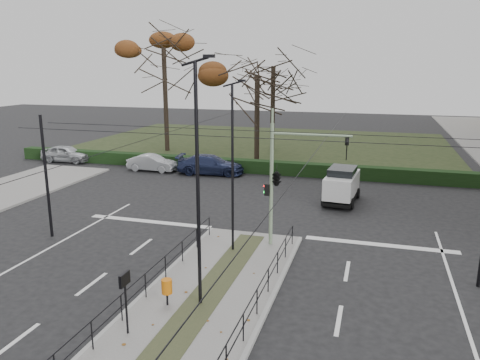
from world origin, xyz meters
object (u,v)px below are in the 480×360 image
Objects in this scene: traffic_light at (279,176)px; parked_car_third at (211,165)px; rust_tree at (164,48)px; streetlamp_median_far at (233,167)px; litter_bin at (167,287)px; white_van at (342,184)px; parked_car_first at (66,154)px; info_panel at (125,286)px; bare_tree_near at (257,81)px; bare_tree_center at (273,72)px; streetlamp_median_near at (198,185)px; parked_car_second at (152,163)px.

traffic_light is 15.91m from parked_car_third.
streetlamp_median_far is at bearing -58.66° from rust_tree.
litter_bin is 15.75m from white_van.
parked_car_first is (-20.08, 15.45, -3.22)m from streetlamp_median_far.
bare_tree_near reaches higher than info_panel.
traffic_light is 25.85m from bare_tree_center.
traffic_light reaches higher than white_van.
parked_car_first is at bearing -130.34° from rust_tree.
litter_bin is at bearing -157.67° from streetlamp_median_near.
bare_tree_center is at bearing -18.26° from parked_car_third.
info_panel is at bearing -98.66° from streetlamp_median_far.
parked_car_first is 0.41× the size of bare_tree_center.
info_panel is 29.71m from parked_car_first.
bare_tree_center is (-8.04, 16.44, 6.45)m from white_van.
litter_bin is at bearing -139.71° from parked_car_first.
bare_tree_center is at bearing 89.20° from bare_tree_near.
bare_tree_near is (9.76, -2.58, -2.93)m from rust_tree.
streetlamp_median_far is (1.13, 7.41, 2.24)m from info_panel.
white_van reaches higher than parked_car_third.
rust_tree reaches higher than parked_car_first.
streetlamp_median_far is at bearing -163.12° from parked_car_third.
streetlamp_median_far is at bearing -146.20° from traffic_light.
rust_tree reaches higher than parked_car_third.
info_panel is at bearing -173.29° from parked_car_third.
streetlamp_median_near is 31.49m from bare_tree_center.
streetlamp_median_near is (1.50, 2.41, 2.68)m from info_panel.
white_van reaches higher than info_panel.
bare_tree_near is (15.98, 4.74, 6.19)m from parked_car_first.
info_panel is 17.76m from white_van.
streetlamp_median_near is at bearing -104.06° from white_van.
bare_tree_near reaches higher than white_van.
streetlamp_median_far is 27.31m from rust_tree.
info_panel is at bearing -85.05° from bare_tree_center.
litter_bin is 26.57m from bare_tree_near.
info_panel is at bearing -102.24° from litter_bin.
rust_tree is at bearing 125.94° from traffic_light.
parked_car_third is (-6.73, 19.59, -3.66)m from streetlamp_median_near.
parked_car_second is at bearing 86.48° from parked_car_third.
streetlamp_median_far reaches higher than white_van.
rust_tree is at bearing 143.60° from white_van.
traffic_light is 1.08× the size of parked_car_third.
traffic_light reaches higher than info_panel.
white_van is at bearing -107.08° from parked_car_second.
parked_car_third is 0.40× the size of rust_tree.
parked_car_second is (8.85, -1.13, -0.09)m from parked_car_first.
parked_car_second is 0.31× the size of rust_tree.
white_van is (4.02, 9.59, -2.81)m from streetlamp_median_far.
parked_car_first is at bearing -163.49° from bare_tree_near.
info_panel reaches higher than litter_bin.
traffic_light is 0.52× the size of bare_tree_center.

